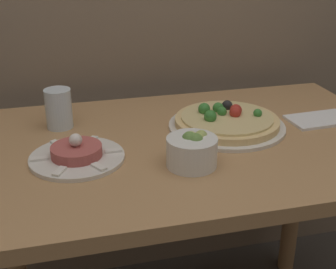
{
  "coord_description": "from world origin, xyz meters",
  "views": [
    {
      "loc": [
        -0.32,
        -0.68,
        1.22
      ],
      "look_at": [
        -0.07,
        0.31,
        0.77
      ],
      "focal_mm": 50.0,
      "sensor_mm": 36.0,
      "label": 1
    }
  ],
  "objects": [
    {
      "name": "tartare_plate",
      "position": [
        -0.28,
        0.31,
        0.75
      ],
      "size": [
        0.22,
        0.22,
        0.07
      ],
      "color": "silver",
      "rests_on": "dining_table"
    },
    {
      "name": "pizza_plate",
      "position": [
        0.12,
        0.4,
        0.75
      ],
      "size": [
        0.31,
        0.31,
        0.06
      ],
      "color": "silver",
      "rests_on": "dining_table"
    },
    {
      "name": "drinking_glass",
      "position": [
        -0.31,
        0.52,
        0.79
      ],
      "size": [
        0.07,
        0.07,
        0.11
      ],
      "color": "silver",
      "rests_on": "dining_table"
    },
    {
      "name": "small_bowl",
      "position": [
        -0.03,
        0.22,
        0.77
      ],
      "size": [
        0.11,
        0.11,
        0.08
      ],
      "color": "white",
      "rests_on": "dining_table"
    },
    {
      "name": "dining_table",
      "position": [
        0.0,
        0.35,
        0.62
      ],
      "size": [
        1.11,
        0.7,
        0.73
      ],
      "color": "#AD7F51",
      "rests_on": "ground_plane"
    },
    {
      "name": "napkin",
      "position": [
        0.39,
        0.38,
        0.74
      ],
      "size": [
        0.18,
        0.11,
        0.01
      ],
      "color": "white",
      "rests_on": "dining_table"
    }
  ]
}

